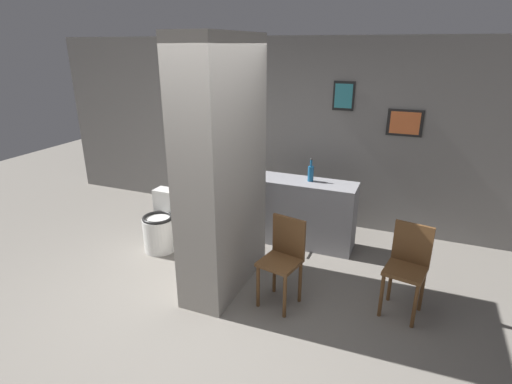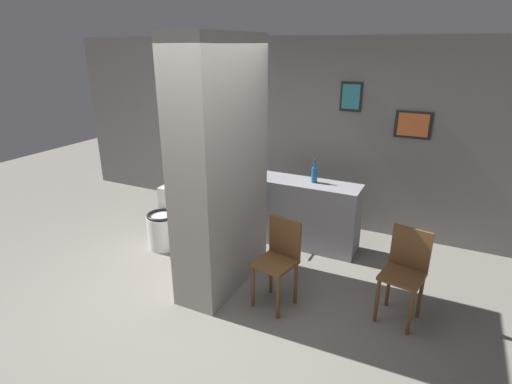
% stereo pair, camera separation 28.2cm
% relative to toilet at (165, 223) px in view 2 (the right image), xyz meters
% --- Properties ---
extents(ground_plane, '(14.00, 14.00, 0.00)m').
position_rel_toilet_xyz_m(ground_plane, '(1.22, -1.01, -0.31)').
color(ground_plane, slate).
extents(wall_back, '(8.00, 0.09, 2.60)m').
position_rel_toilet_xyz_m(wall_back, '(1.22, 1.62, 0.99)').
color(wall_back, gray).
rests_on(wall_back, ground_plane).
extents(pillar_center, '(0.49, 1.25, 2.60)m').
position_rel_toilet_xyz_m(pillar_center, '(1.10, -0.39, 0.99)').
color(pillar_center, gray).
rests_on(pillar_center, ground_plane).
extents(counter_shelf, '(1.38, 0.44, 0.87)m').
position_rel_toilet_xyz_m(counter_shelf, '(1.61, 0.81, 0.12)').
color(counter_shelf, gray).
rests_on(counter_shelf, ground_plane).
extents(toilet, '(0.40, 0.56, 0.73)m').
position_rel_toilet_xyz_m(toilet, '(0.00, 0.00, 0.00)').
color(toilet, silver).
rests_on(toilet, ground_plane).
extents(chair_near_pillar, '(0.43, 0.43, 0.90)m').
position_rel_toilet_xyz_m(chair_near_pillar, '(1.81, -0.50, 0.20)').
color(chair_near_pillar, brown).
rests_on(chair_near_pillar, ground_plane).
extents(chair_by_doorway, '(0.42, 0.42, 0.90)m').
position_rel_toilet_xyz_m(chair_by_doorway, '(2.96, -0.20, 0.20)').
color(chair_by_doorway, brown).
rests_on(chair_by_doorway, ground_plane).
extents(bicycle, '(1.77, 0.42, 0.74)m').
position_rel_toilet_xyz_m(bicycle, '(0.68, 0.61, 0.05)').
color(bicycle, black).
rests_on(bicycle, ground_plane).
extents(bottle_tall, '(0.07, 0.07, 0.30)m').
position_rel_toilet_xyz_m(bottle_tall, '(1.71, 0.84, 0.67)').
color(bottle_tall, '#19598C').
rests_on(bottle_tall, counter_shelf).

